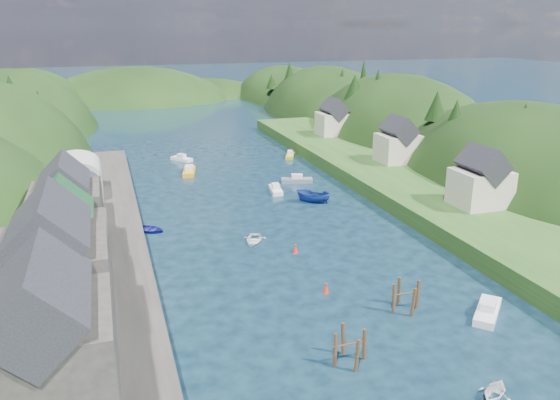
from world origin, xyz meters
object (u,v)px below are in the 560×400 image
object	(u,v)px
channel_buoy_near	(326,288)
channel_buoy_far	(295,249)
piling_cluster_near	(350,350)
piling_cluster_far	(406,299)

from	to	relation	value
channel_buoy_near	channel_buoy_far	xyz separation A→B (m)	(0.48, 10.77, 0.00)
channel_buoy_near	channel_buoy_far	world-z (taller)	same
piling_cluster_near	piling_cluster_far	xyz separation A→B (m)	(8.77, 6.21, 0.04)
piling_cluster_far	channel_buoy_near	bearing A→B (deg)	136.59
channel_buoy_near	channel_buoy_far	distance (m)	10.78
piling_cluster_far	channel_buoy_far	size ratio (longest dim) A/B	3.19
piling_cluster_far	channel_buoy_far	xyz separation A→B (m)	(-5.46, 16.40, -0.71)
channel_buoy_near	channel_buoy_far	bearing A→B (deg)	87.45
piling_cluster_near	channel_buoy_far	size ratio (longest dim) A/B	3.12
piling_cluster_far	channel_buoy_far	distance (m)	17.30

